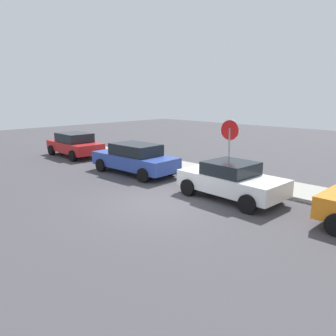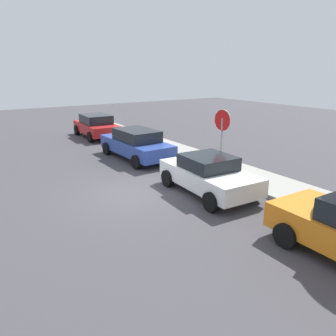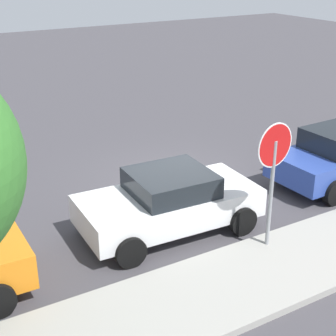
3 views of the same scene
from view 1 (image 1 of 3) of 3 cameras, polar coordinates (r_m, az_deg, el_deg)
ground_plane at (r=11.74m, az=-1.33°, el=-6.09°), size 60.00×60.00×0.00m
sidewalk_curb at (r=15.20m, az=11.33°, el=-1.71°), size 32.00×2.13×0.14m
stop_sign at (r=14.18m, az=10.65°, el=4.96°), size 0.90×0.09×2.76m
parked_car_white at (r=12.27m, az=10.94°, el=-2.06°), size 3.99×2.17×1.38m
parked_car_blue at (r=15.97m, az=-5.81°, el=1.70°), size 4.63×2.07×1.47m
parked_car_red at (r=21.30m, az=-15.93°, el=3.99°), size 4.16×2.13×1.46m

